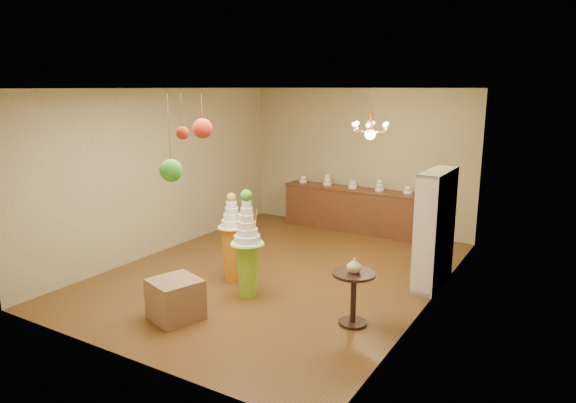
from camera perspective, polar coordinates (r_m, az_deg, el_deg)
The scene contains 17 objects.
floor at distance 8.65m, azimuth -1.03°, elevation -7.83°, with size 6.50×6.50×0.00m, color #593818.
ceiling at distance 8.10m, azimuth -1.11°, elevation 12.47°, with size 6.50×6.50×0.00m, color white.
wall_back at distance 11.10m, azimuth 7.85°, elevation 4.63°, with size 5.00×0.04×3.00m, color tan.
wall_front at distance 5.82m, azimuth -18.26°, elevation -3.21°, with size 5.00×0.04×3.00m, color tan.
wall_left at distance 9.78m, azimuth -13.63°, elevation 3.32°, with size 0.04×6.50×3.00m, color tan.
wall_right at distance 7.27m, azimuth 15.92°, elevation 0.04°, with size 0.04×6.50×3.00m, color tan.
pedestal_green at distance 7.50m, azimuth -4.53°, elevation -5.98°, with size 0.55×0.55×1.61m.
pedestal_orange at distance 8.14m, azimuth -6.19°, elevation -4.96°, with size 0.56×0.56×1.43m.
burlap_riser at distance 7.08m, azimuth -12.40°, elevation -10.55°, with size 0.60×0.60×0.54m, color #91694F.
sideboard at distance 11.04m, azimuth 7.12°, elevation -0.80°, with size 3.04×0.54×1.16m.
shelving_unit at distance 8.20m, azimuth 16.05°, elevation -2.87°, with size 0.33×1.20×1.80m.
round_table at distance 6.74m, azimuth 7.29°, elevation -9.83°, with size 0.60×0.60×0.71m.
vase at distance 6.61m, azimuth 7.38°, elevation -7.02°, with size 0.19×0.19×0.20m, color beige.
pom_red_left at distance 6.22m, azimuth -9.47°, elevation 8.02°, with size 0.24×0.24×0.58m.
pom_green_mid at distance 6.50m, azimuth -12.87°, elevation 3.39°, with size 0.28×0.28×1.13m.
pom_red_right at distance 6.06m, azimuth -11.64°, elevation 7.49°, with size 0.15×0.15×0.57m.
chandelier at distance 8.72m, azimuth 9.13°, elevation 7.73°, with size 0.81×0.81×0.85m.
Camera 1 is at (4.28, -6.88, 3.02)m, focal length 32.00 mm.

